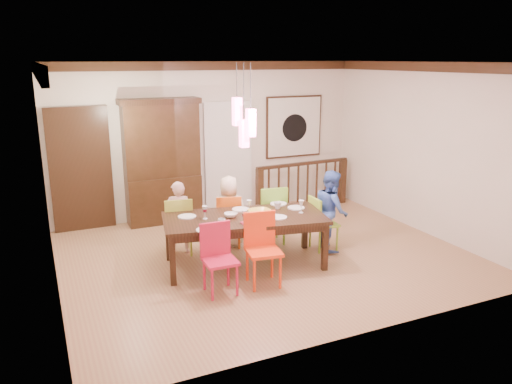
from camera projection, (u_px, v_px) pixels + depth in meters
name	position (u px, v px, depth m)	size (l,w,h in m)	color
floor	(265.00, 255.00, 7.73)	(6.00, 6.00, 0.00)	#A16F4E
ceiling	(266.00, 62.00, 6.98)	(6.00, 6.00, 0.00)	white
wall_back	(210.00, 139.00, 9.56)	(6.00, 6.00, 0.00)	beige
wall_left	(47.00, 184.00, 6.17)	(5.00, 5.00, 0.00)	beige
wall_right	(424.00, 149.00, 8.54)	(5.00, 5.00, 0.00)	beige
crown_molding	(266.00, 68.00, 7.00)	(6.00, 5.00, 0.16)	black
panel_door	(81.00, 171.00, 8.67)	(1.04, 0.07, 2.24)	black
white_doorway	(228.00, 159.00, 9.77)	(0.97, 0.05, 2.22)	silver
painting	(294.00, 127.00, 10.20)	(1.25, 0.06, 1.25)	black
pendant_cluster	(244.00, 122.00, 6.84)	(0.27, 0.21, 1.14)	#FF4C88
dining_table	(245.00, 221.00, 7.21)	(2.47, 1.47, 0.75)	black
chair_far_left	(178.00, 221.00, 7.67)	(0.47, 0.47, 0.92)	#9CAD35
chair_far_mid	(228.00, 217.00, 8.00)	(0.49, 0.49, 0.87)	orange
chair_far_right	(270.00, 210.00, 8.14)	(0.49, 0.49, 0.98)	#76B631
chair_near_left	(220.00, 255.00, 6.36)	(0.42, 0.42, 0.91)	red
chair_near_mid	(264.00, 246.00, 6.60)	(0.50, 0.50, 0.97)	#F53D14
chair_end_right	(324.00, 219.00, 7.88)	(0.40, 0.40, 0.86)	#92BF32
china_hutch	(162.00, 161.00, 9.06)	(1.44, 0.46, 2.27)	black
balustrade	(303.00, 185.00, 10.01)	(2.09, 0.20, 0.96)	black
person_far_left	(179.00, 218.00, 7.69)	(0.42, 0.28, 1.15)	beige
person_far_mid	(229.00, 211.00, 7.99)	(0.57, 0.37, 1.16)	beige
person_end_right	(331.00, 210.00, 7.85)	(0.62, 0.48, 1.28)	#4369BD
serving_bowl	(260.00, 213.00, 7.21)	(0.33, 0.33, 0.08)	gold
small_bowl	(231.00, 215.00, 7.14)	(0.19, 0.19, 0.06)	white
cup_left	(222.00, 222.00, 6.81)	(0.11, 0.11, 0.09)	silver
cup_right	(278.00, 206.00, 7.53)	(0.11, 0.11, 0.10)	silver
plate_far_left	(187.00, 216.00, 7.16)	(0.26, 0.26, 0.01)	white
plate_far_mid	(241.00, 209.00, 7.50)	(0.26, 0.26, 0.01)	white
plate_far_right	(279.00, 204.00, 7.79)	(0.26, 0.26, 0.01)	white
plate_near_left	(206.00, 230.00, 6.60)	(0.26, 0.26, 0.01)	white
plate_near_mid	(278.00, 217.00, 7.12)	(0.26, 0.26, 0.01)	white
plate_end_right	(296.00, 208.00, 7.58)	(0.26, 0.26, 0.01)	white
wine_glass_a	(205.00, 212.00, 7.05)	(0.08, 0.08, 0.19)	#590C19
wine_glass_b	(249.00, 206.00, 7.34)	(0.08, 0.08, 0.19)	silver
wine_glass_c	(244.00, 217.00, 6.86)	(0.08, 0.08, 0.19)	#590C19
wine_glass_d	(301.00, 207.00, 7.33)	(0.08, 0.08, 0.19)	silver
napkin	(248.00, 223.00, 6.88)	(0.18, 0.14, 0.01)	#D83359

